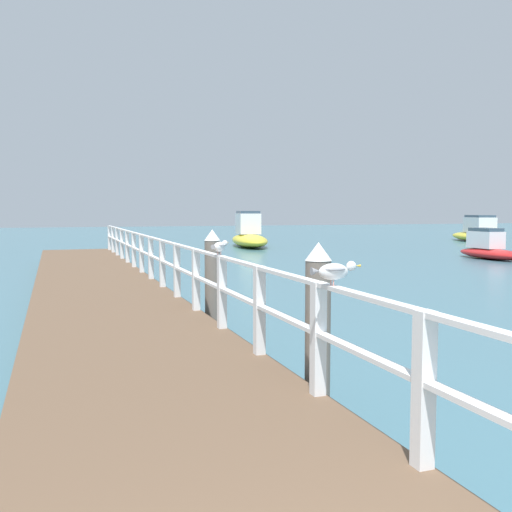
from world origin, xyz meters
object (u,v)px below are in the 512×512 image
at_px(dock_piling_near, 318,328).
at_px(boat_4, 477,233).
at_px(boat_5, 249,235).
at_px(seagull_foreground, 334,271).
at_px(boat_6, 489,249).
at_px(dock_piling_far, 213,281).
at_px(seagull_background, 220,246).

relative_size(dock_piling_near, boat_4, 0.27).
bearing_deg(boat_5, seagull_foreground, -96.97).
bearing_deg(dock_piling_near, boat_4, 47.32).
height_order(boat_4, boat_6, boat_4).
distance_m(dock_piling_far, boat_5, 25.25).
xyz_separation_m(dock_piling_far, boat_6, (16.28, 11.43, -0.49)).
bearing_deg(dock_piling_far, boat_5, 69.84).
xyz_separation_m(dock_piling_near, boat_6, (16.28, 15.85, -0.49)).
bearing_deg(dock_piling_far, seagull_foreground, -93.85).
relative_size(dock_piling_near, boat_5, 0.28).
height_order(dock_piling_far, seagull_background, dock_piling_far).
bearing_deg(seagull_background, dock_piling_far, 121.35).
relative_size(dock_piling_far, boat_6, 0.45).
relative_size(seagull_background, boat_4, 0.05).
height_order(boat_4, boat_5, boat_5).
xyz_separation_m(seagull_foreground, boat_4, (26.32, 29.23, -1.07)).
distance_m(dock_piling_far, boat_6, 19.90).
height_order(seagull_background, boat_6, seagull_background).
bearing_deg(seagull_background, seagull_foreground, -47.00).
bearing_deg(boat_5, boat_6, -48.03).
bearing_deg(boat_4, boat_6, 68.06).
distance_m(dock_piling_near, boat_4, 38.27).
bearing_deg(dock_piling_near, seagull_background, 98.20).
height_order(seagull_foreground, boat_4, boat_4).
bearing_deg(dock_piling_near, seagull_foreground, -108.65).
bearing_deg(boat_4, seagull_foreground, 64.27).
distance_m(seagull_foreground, seagull_background, 3.70).
bearing_deg(seagull_foreground, boat_6, 136.91).
distance_m(seagull_background, boat_4, 36.69).
relative_size(dock_piling_near, dock_piling_far, 1.00).
relative_size(dock_piling_near, boat_6, 0.45).
distance_m(dock_piling_near, dock_piling_far, 4.42).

